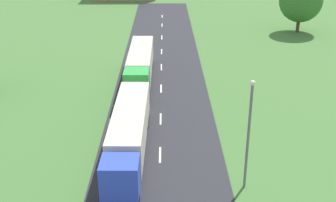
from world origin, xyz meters
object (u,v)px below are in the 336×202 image
Objects in this scene: lamppost_second at (249,130)px; tree_oak at (301,1)px; truck_second at (129,132)px; truck_third at (140,65)px.

lamppost_second is 45.98m from tree_oak.
lamppost_second is at bearing -27.03° from truck_second.
truck_third is 1.83× the size of lamppost_second.
tree_oak reaches higher than lamppost_second.
truck_third is 1.73× the size of tree_oak.
tree_oak is (24.29, 38.88, 2.91)m from truck_second.
lamppost_second reaches higher than truck_second.
lamppost_second is 0.94× the size of tree_oak.
truck_third is 22.01m from lamppost_second.
truck_third is at bearing 112.12° from lamppost_second.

